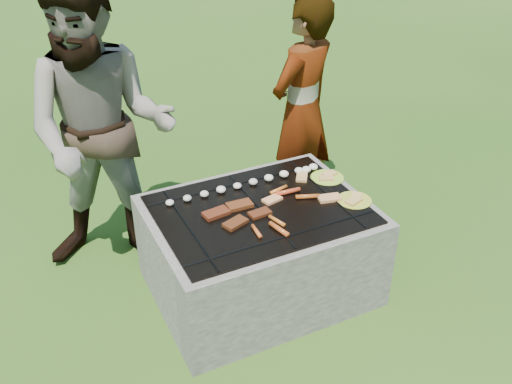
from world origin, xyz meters
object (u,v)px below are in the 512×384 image
Objects in this scene: fire_pit at (260,253)px; cook at (302,111)px; plate_far at (327,178)px; plate_near at (354,200)px; bystander at (102,133)px.

fire_pit is 0.79× the size of cook.
plate_far reaches higher than fire_pit.
cook reaches higher than plate_far.
plate_near is at bearing 56.82° from cook.
bystander is at bearing 135.97° from fire_pit.
plate_near reaches higher than plate_far.
plate_far is 0.13× the size of bystander.
fire_pit is 5.19× the size of plate_far.
plate_far is 0.15× the size of cook.
cook is 1.44m from bystander.
cook is 0.85× the size of bystander.
fire_pit is at bearing -19.68° from bystander.
plate_near reaches higher than fire_pit.
bystander is at bearing 156.42° from plate_far.
bystander is at bearing -22.55° from cook.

